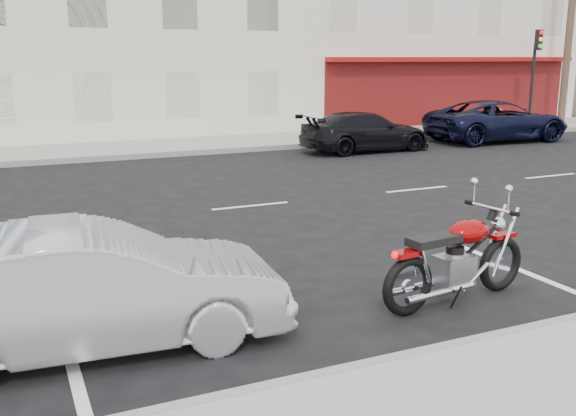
# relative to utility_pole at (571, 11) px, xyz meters

# --- Properties ---
(ground) EXTENTS (120.00, 120.00, 0.00)m
(ground) POSITION_rel_utility_pole_xyz_m (-15.50, -8.60, -4.74)
(ground) COLOR black
(ground) RESTS_ON ground
(sidewalk_far) EXTENTS (80.00, 3.40, 0.15)m
(sidewalk_far) POSITION_rel_utility_pole_xyz_m (-20.50, 0.10, -4.66)
(sidewalk_far) COLOR gray
(sidewalk_far) RESTS_ON ground
(curb_near) EXTENTS (80.00, 0.12, 0.16)m
(curb_near) POSITION_rel_utility_pole_xyz_m (-20.50, -15.60, -4.66)
(curb_near) COLOR gray
(curb_near) RESTS_ON ground
(curb_far) EXTENTS (80.00, 0.12, 0.16)m
(curb_far) POSITION_rel_utility_pole_xyz_m (-20.50, -1.60, -4.66)
(curb_far) COLOR gray
(curb_far) RESTS_ON ground
(utility_pole) EXTENTS (1.80, 0.30, 9.00)m
(utility_pole) POSITION_rel_utility_pole_xyz_m (0.00, 0.00, 0.00)
(utility_pole) COLOR #422D1E
(utility_pole) RESTS_ON sidewalk_far
(traffic_light) EXTENTS (0.26, 0.30, 3.80)m
(traffic_light) POSITION_rel_utility_pole_xyz_m (-2.00, -0.27, -2.18)
(traffic_light) COLOR black
(traffic_light) RESTS_ON sidewalk_far
(fire_hydrant) EXTENTS (0.20, 0.20, 0.72)m
(fire_hydrant) POSITION_rel_utility_pole_xyz_m (-3.50, -0.10, -4.21)
(fire_hydrant) COLOR beige
(fire_hydrant) RESTS_ON sidewalk_far
(motorcycle) EXTENTS (2.25, 0.74, 1.13)m
(motorcycle) POSITION_rel_utility_pole_xyz_m (-16.30, -14.32, -4.22)
(motorcycle) COLOR black
(motorcycle) RESTS_ON ground
(sedan_silver) EXTENTS (3.96, 1.65, 1.27)m
(sedan_silver) POSITION_rel_utility_pole_xyz_m (-21.21, -13.92, -4.10)
(sedan_silver) COLOR #9FA1A6
(sedan_silver) RESTS_ON ground
(suv_far) EXTENTS (5.19, 2.56, 1.42)m
(suv_far) POSITION_rel_utility_pole_xyz_m (-5.95, -2.70, -4.03)
(suv_far) COLOR black
(suv_far) RESTS_ON ground
(car_far) EXTENTS (4.28, 1.84, 1.23)m
(car_far) POSITION_rel_utility_pole_xyz_m (-11.47, -2.96, -4.12)
(car_far) COLOR black
(car_far) RESTS_ON ground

